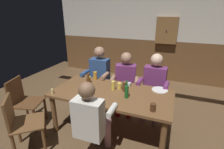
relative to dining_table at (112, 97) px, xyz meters
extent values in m
plane|color=brown|center=(0.00, -0.14, -0.63)|extent=(6.77, 6.77, 0.00)
cube|color=beige|center=(0.00, 2.74, 1.25)|extent=(5.58, 0.12, 1.45)
cube|color=brown|center=(0.00, 2.74, -0.05)|extent=(5.58, 0.12, 1.16)
cube|color=brown|center=(0.00, 0.00, 0.07)|extent=(1.92, 0.95, 0.04)
cylinder|color=brown|center=(-0.88, -0.39, -0.29)|extent=(0.08, 0.08, 0.68)
cylinder|color=brown|center=(0.88, -0.39, -0.29)|extent=(0.08, 0.08, 0.68)
cylinder|color=brown|center=(-0.88, 0.39, -0.29)|extent=(0.08, 0.08, 0.68)
cylinder|color=brown|center=(0.88, 0.39, -0.29)|extent=(0.08, 0.08, 0.68)
cube|color=#2D4C84|center=(-0.58, 0.77, 0.11)|extent=(0.39, 0.23, 0.56)
sphere|color=#9E755B|center=(-0.58, 0.77, 0.53)|extent=(0.22, 0.22, 0.22)
cylinder|color=#B78493|center=(-0.47, 0.64, -0.15)|extent=(0.13, 0.38, 0.13)
cylinder|color=#B78493|center=(-0.68, 0.64, -0.15)|extent=(0.13, 0.38, 0.13)
cylinder|color=#B78493|center=(-0.47, 0.45, -0.42)|extent=(0.10, 0.10, 0.42)
cylinder|color=#B78493|center=(-0.68, 0.45, -0.42)|extent=(0.10, 0.10, 0.42)
cylinder|color=#9E755B|center=(-0.35, 0.52, 0.14)|extent=(0.08, 0.28, 0.08)
cylinder|color=#2D4C84|center=(-0.80, 0.52, 0.14)|extent=(0.08, 0.28, 0.08)
cube|color=#6B2D66|center=(0.00, 0.77, 0.08)|extent=(0.43, 0.29, 0.50)
sphere|color=#9E755B|center=(0.00, 0.77, 0.46)|extent=(0.22, 0.22, 0.22)
cylinder|color=#AD1919|center=(0.13, 0.66, -0.15)|extent=(0.20, 0.41, 0.13)
cylinder|color=#AD1919|center=(-0.08, 0.61, -0.15)|extent=(0.20, 0.41, 0.13)
cylinder|color=#AD1919|center=(0.17, 0.46, -0.42)|extent=(0.10, 0.10, 0.42)
cylinder|color=#AD1919|center=(-0.04, 0.42, -0.42)|extent=(0.10, 0.10, 0.42)
cylinder|color=#9E755B|center=(0.27, 0.57, 0.10)|extent=(0.13, 0.29, 0.08)
cylinder|color=#9E755B|center=(-0.17, 0.48, 0.10)|extent=(0.13, 0.29, 0.08)
cube|color=#6B2D66|center=(0.58, 0.77, 0.09)|extent=(0.41, 0.21, 0.52)
sphere|color=beige|center=(0.58, 0.77, 0.49)|extent=(0.22, 0.22, 0.22)
cylinder|color=#B78493|center=(0.68, 0.61, -0.15)|extent=(0.14, 0.42, 0.13)
cylinder|color=#B78493|center=(0.46, 0.62, -0.15)|extent=(0.14, 0.42, 0.13)
cylinder|color=#B78493|center=(0.68, 0.41, -0.42)|extent=(0.10, 0.10, 0.42)
cylinder|color=#B78493|center=(0.45, 0.41, -0.42)|extent=(0.10, 0.10, 0.42)
cylinder|color=#6B2D66|center=(0.80, 0.53, 0.11)|extent=(0.09, 0.28, 0.08)
cylinder|color=#6B2D66|center=(0.33, 0.54, 0.11)|extent=(0.09, 0.28, 0.08)
cube|color=silver|center=(0.00, -0.77, 0.08)|extent=(0.38, 0.21, 0.51)
sphere|color=brown|center=(0.00, -0.77, 0.47)|extent=(0.20, 0.20, 0.20)
cylinder|color=#B78493|center=(-0.11, -0.61, -0.15)|extent=(0.14, 0.43, 0.13)
cylinder|color=#B78493|center=(0.10, -0.61, -0.15)|extent=(0.14, 0.43, 0.13)
cylinder|color=#B78493|center=(-0.11, -0.40, -0.42)|extent=(0.10, 0.10, 0.42)
cylinder|color=#B78493|center=(0.09, -0.40, -0.42)|extent=(0.10, 0.10, 0.42)
cylinder|color=silver|center=(-0.22, -0.54, 0.11)|extent=(0.09, 0.28, 0.08)
cylinder|color=silver|center=(0.21, -0.53, 0.11)|extent=(0.09, 0.28, 0.08)
cube|color=brown|center=(-1.41, -0.41, -0.18)|extent=(0.54, 0.54, 0.02)
cube|color=brown|center=(-1.60, -0.46, 0.04)|extent=(0.14, 0.39, 0.42)
cylinder|color=brown|center=(-1.28, -0.17, -0.41)|extent=(0.04, 0.04, 0.44)
cylinder|color=brown|center=(-1.17, -0.54, -0.41)|extent=(0.04, 0.04, 0.44)
cylinder|color=brown|center=(-1.64, -0.28, -0.41)|extent=(0.04, 0.04, 0.44)
cylinder|color=brown|center=(-1.54, -0.64, -0.41)|extent=(0.04, 0.04, 0.44)
cube|color=brown|center=(-0.96, -0.84, -0.18)|extent=(0.62, 0.62, 0.02)
cube|color=brown|center=(-1.11, -0.98, 0.04)|extent=(0.28, 0.32, 0.42)
cylinder|color=brown|center=(-0.94, -0.58, -0.41)|extent=(0.04, 0.04, 0.44)
cylinder|color=brown|center=(-0.69, -0.86, -0.41)|extent=(0.04, 0.04, 0.44)
cylinder|color=brown|center=(-1.23, -0.83, -0.41)|extent=(0.04, 0.04, 0.44)
cylinder|color=brown|center=(-0.97, -1.11, -0.41)|extent=(0.04, 0.04, 0.44)
cylinder|color=#F9E08C|center=(-0.85, -0.39, 0.13)|extent=(0.04, 0.04, 0.08)
cube|color=#B2B7BC|center=(0.15, 0.35, 0.11)|extent=(0.14, 0.10, 0.05)
cylinder|color=white|center=(0.72, 0.35, 0.10)|extent=(0.26, 0.26, 0.01)
cylinder|color=#593314|center=(-0.43, 0.03, 0.17)|extent=(0.07, 0.07, 0.17)
cylinder|color=#593314|center=(-0.43, 0.03, 0.30)|extent=(0.04, 0.04, 0.08)
cylinder|color=#195923|center=(0.28, -0.09, 0.19)|extent=(0.06, 0.06, 0.19)
cylinder|color=#195923|center=(0.28, -0.09, 0.32)|extent=(0.03, 0.03, 0.08)
cylinder|color=#4C2D19|center=(0.18, 0.11, 0.17)|extent=(0.07, 0.07, 0.16)
cylinder|color=#E5C64C|center=(0.07, 0.17, 0.14)|extent=(0.07, 0.07, 0.10)
cylinder|color=#E5C64C|center=(-0.52, 0.21, 0.15)|extent=(0.06, 0.06, 0.12)
cylinder|color=#E5C64C|center=(-0.01, 0.09, 0.17)|extent=(0.06, 0.06, 0.15)
cylinder|color=#4C2D19|center=(0.70, -0.31, 0.14)|extent=(0.08, 0.08, 0.11)
cylinder|color=gold|center=(-0.49, 0.39, 0.17)|extent=(0.07, 0.07, 0.15)
cube|color=brown|center=(0.56, 2.61, 0.82)|extent=(0.56, 0.12, 0.70)
sphere|color=black|center=(0.56, 2.54, 0.82)|extent=(0.03, 0.03, 0.03)
camera|label=1|loc=(0.91, -2.30, 1.33)|focal=27.34mm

